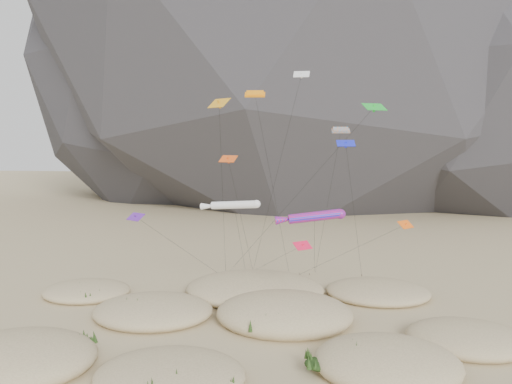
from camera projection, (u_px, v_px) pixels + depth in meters
The scene contains 9 objects.
ground at pixel (247, 342), 45.90m from camera, with size 500.00×500.00×0.00m, color #CCB789.
dunes at pixel (244, 318), 50.38m from camera, with size 51.97×34.83×3.75m.
dune_grass at pixel (238, 321), 49.02m from camera, with size 43.50×28.97×1.52m.
kite_stakes at pixel (288, 274), 68.80m from camera, with size 20.97×4.20×0.30m.
rainbow_tube_kite at pixel (312, 217), 54.88m from camera, with size 7.82×16.53×11.06m.
white_tube_kite at pixel (231, 205), 54.93m from camera, with size 6.97×12.12×12.15m.
orange_parafoil at pixel (256, 98), 54.86m from camera, with size 4.20×15.19×24.06m.
multi_parafoil at pixel (340, 133), 56.22m from camera, with size 3.73×13.06×20.10m.
delta_kites at pixel (287, 155), 55.53m from camera, with size 31.20×19.25×26.56m.
Camera 1 is at (6.17, -43.84, 18.44)m, focal length 35.00 mm.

